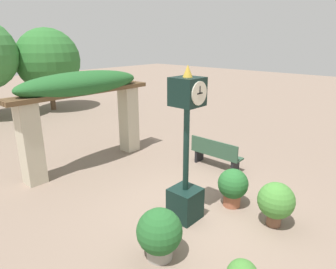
{
  "coord_description": "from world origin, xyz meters",
  "views": [
    {
      "loc": [
        -4.8,
        -3.51,
        3.77
      ],
      "look_at": [
        -0.29,
        0.55,
        1.82
      ],
      "focal_mm": 32.0,
      "sensor_mm": 36.0,
      "label": 1
    }
  ],
  "objects": [
    {
      "name": "pergola",
      "position": [
        0.0,
        4.16,
        2.16
      ],
      "size": [
        4.51,
        1.1,
        2.88
      ],
      "color": "#BCB299",
      "rests_on": "ground"
    },
    {
      "name": "potted_plant_near_left",
      "position": [
        -1.57,
        -0.4,
        0.5
      ],
      "size": [
        0.82,
        0.82,
        0.95
      ],
      "color": "gray",
      "rests_on": "ground"
    },
    {
      "name": "pedestal_clock",
      "position": [
        -0.29,
        0.05,
        1.41
      ],
      "size": [
        0.6,
        0.6,
        3.3
      ],
      "color": "black",
      "rests_on": "ground"
    },
    {
      "name": "potted_plant_far_left",
      "position": [
        0.75,
        -1.52,
        0.56
      ],
      "size": [
        0.76,
        0.76,
        0.96
      ],
      "color": "brown",
      "rests_on": "ground"
    },
    {
      "name": "ground_plane",
      "position": [
        0.0,
        0.0,
        0.0
      ],
      "size": [
        60.0,
        60.0,
        0.0
      ],
      "primitive_type": "plane",
      "color": "#7F6B5B"
    },
    {
      "name": "potted_plant_far_right",
      "position": [
        0.84,
        -0.46,
        0.52
      ],
      "size": [
        0.7,
        0.7,
        0.92
      ],
      "color": "#9E563D",
      "rests_on": "ground"
    },
    {
      "name": "park_bench",
      "position": [
        2.45,
        1.07,
        0.44
      ],
      "size": [
        0.42,
        1.62,
        0.89
      ],
      "rotation": [
        0.0,
        0.0,
        1.57
      ],
      "color": "#2D4C38",
      "rests_on": "ground"
    }
  ]
}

